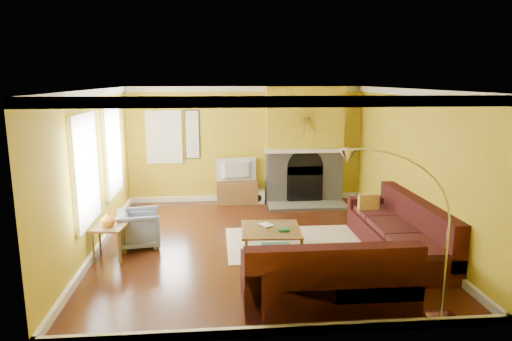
{
  "coord_description": "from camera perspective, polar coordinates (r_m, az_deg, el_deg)",
  "views": [
    {
      "loc": [
        -0.71,
        -7.65,
        2.87
      ],
      "look_at": [
        0.01,
        0.4,
        1.24
      ],
      "focal_mm": 32.0,
      "sensor_mm": 36.0,
      "label": 1
    }
  ],
  "objects": [
    {
      "name": "ceiling",
      "position": [
        7.68,
        0.22,
        10.2
      ],
      "size": [
        5.5,
        6.0,
        0.02
      ],
      "primitive_type": "cube",
      "color": "white",
      "rests_on": "ground"
    },
    {
      "name": "crown_molding",
      "position": [
        7.68,
        0.22,
        9.67
      ],
      "size": [
        5.5,
        6.0,
        0.12
      ],
      "primitive_type": null,
      "color": "white",
      "rests_on": "ceiling"
    },
    {
      "name": "subwoofer",
      "position": [
        10.75,
        0.21,
        -3.27
      ],
      "size": [
        0.3,
        0.3,
        0.3
      ],
      "primitive_type": "cube",
      "color": "white",
      "rests_on": "floor"
    },
    {
      "name": "hearth",
      "position": [
        10.5,
        6.44,
        -4.37
      ],
      "size": [
        1.8,
        0.7,
        0.06
      ],
      "primitive_type": "cube",
      "color": "gray",
      "rests_on": "floor"
    },
    {
      "name": "coffee_table",
      "position": [
        7.84,
        1.86,
        -8.57
      ],
      "size": [
        1.04,
        1.04,
        0.39
      ],
      "primitive_type": null,
      "rotation": [
        0.0,
        0.0,
        -0.05
      ],
      "color": "white",
      "rests_on": "floor"
    },
    {
      "name": "wall_back",
      "position": [
        10.79,
        -1.26,
        3.29
      ],
      "size": [
        5.5,
        0.02,
        2.7
      ],
      "primitive_type": "cube",
      "color": "gold",
      "rests_on": "ground"
    },
    {
      "name": "rug",
      "position": [
        8.23,
        4.84,
        -9.01
      ],
      "size": [
        2.4,
        1.8,
        0.02
      ],
      "primitive_type": "cube",
      "color": "beige",
      "rests_on": "floor"
    },
    {
      "name": "fireplace",
      "position": [
        10.75,
        6.02,
        3.21
      ],
      "size": [
        1.8,
        0.4,
        2.7
      ],
      "primitive_type": null,
      "color": "gray",
      "rests_on": "floor"
    },
    {
      "name": "book",
      "position": [
        7.85,
        0.69,
        -6.93
      ],
      "size": [
        0.29,
        0.31,
        0.02
      ],
      "primitive_type": "imported",
      "rotation": [
        0.0,
        0.0,
        0.52
      ],
      "color": "white",
      "rests_on": "coffee_table"
    },
    {
      "name": "arc_lamp",
      "position": [
        5.59,
        17.61,
        -8.15
      ],
      "size": [
        1.34,
        0.36,
        2.1
      ],
      "primitive_type": null,
      "color": "silver",
      "rests_on": "floor"
    },
    {
      "name": "baseboard",
      "position": [
        8.18,
        0.21,
        -8.71
      ],
      "size": [
        5.5,
        6.0,
        0.12
      ],
      "primitive_type": null,
      "color": "white",
      "rests_on": "floor"
    },
    {
      "name": "wall_right",
      "position": [
        8.53,
        19.0,
        0.5
      ],
      "size": [
        0.02,
        6.0,
        2.7
      ],
      "primitive_type": "cube",
      "color": "gold",
      "rests_on": "ground"
    },
    {
      "name": "wall_art",
      "position": [
        10.71,
        -7.96,
        4.47
      ],
      "size": [
        0.34,
        0.04,
        1.14
      ],
      "primitive_type": "cube",
      "color": "white",
      "rests_on": "wall_back"
    },
    {
      "name": "tv",
      "position": [
        10.59,
        -2.41,
        0.05
      ],
      "size": [
        0.94,
        0.25,
        0.54
      ],
      "primitive_type": "imported",
      "rotation": [
        0.0,
        0.0,
        3.28
      ],
      "color": "black",
      "rests_on": "media_console"
    },
    {
      "name": "mantel",
      "position": [
        10.54,
        6.26,
        2.48
      ],
      "size": [
        1.92,
        0.22,
        0.08
      ],
      "primitive_type": "cube",
      "color": "white",
      "rests_on": "fireplace"
    },
    {
      "name": "sectional_sofa",
      "position": [
        7.37,
        10.11,
        -7.96
      ],
      "size": [
        3.15,
        3.51,
        0.9
      ],
      "primitive_type": null,
      "color": "#3E1415",
      "rests_on": "floor"
    },
    {
      "name": "wall_left",
      "position": [
        8.06,
        -19.72,
        -0.16
      ],
      "size": [
        0.02,
        6.0,
        2.7
      ],
      "primitive_type": "cube",
      "color": "gold",
      "rests_on": "ground"
    },
    {
      "name": "window_back",
      "position": [
        10.75,
        -11.43,
        4.12
      ],
      "size": [
        0.82,
        0.06,
        1.22
      ],
      "primitive_type": "cube",
      "color": "white",
      "rests_on": "wall_back"
    },
    {
      "name": "floor",
      "position": [
        8.2,
        0.21,
        -9.17
      ],
      "size": [
        5.5,
        6.0,
        0.02
      ],
      "primitive_type": "cube",
      "color": "#502311",
      "rests_on": "ground"
    },
    {
      "name": "window_left_near",
      "position": [
        9.27,
        -17.56,
        2.36
      ],
      "size": [
        0.06,
        1.22,
        1.72
      ],
      "primitive_type": "cube",
      "color": "white",
      "rests_on": "wall_left"
    },
    {
      "name": "vase",
      "position": [
        7.68,
        -18.02,
        -5.76
      ],
      "size": [
        0.3,
        0.3,
        0.25
      ],
      "primitive_type": "imported",
      "rotation": [
        0.0,
        0.0,
        0.29
      ],
      "color": "orange",
      "rests_on": "side_table"
    },
    {
      "name": "armchair",
      "position": [
        8.22,
        -14.41,
        -7.03
      ],
      "size": [
        0.82,
        0.8,
        0.64
      ],
      "primitive_type": "imported",
      "rotation": [
        0.0,
        0.0,
        1.74
      ],
      "color": "slate",
      "rests_on": "floor"
    },
    {
      "name": "wall_front",
      "position": [
        4.93,
        3.46,
        -6.6
      ],
      "size": [
        5.5,
        0.02,
        2.7
      ],
      "primitive_type": "cube",
      "color": "gold",
      "rests_on": "ground"
    },
    {
      "name": "window_left_far",
      "position": [
        7.45,
        -20.63,
        0.06
      ],
      "size": [
        0.06,
        1.22,
        1.72
      ],
      "primitive_type": "cube",
      "color": "white",
      "rests_on": "wall_left"
    },
    {
      "name": "sunburst",
      "position": [
        10.46,
        6.33,
        6.28
      ],
      "size": [
        0.7,
        0.04,
        0.7
      ],
      "primitive_type": null,
      "color": "olive",
      "rests_on": "fireplace"
    },
    {
      "name": "media_console",
      "position": [
        10.7,
        -2.38,
        -2.73
      ],
      "size": [
        0.95,
        0.43,
        0.52
      ],
      "primitive_type": "cube",
      "color": "brown",
      "rests_on": "floor"
    },
    {
      "name": "side_table",
      "position": [
        7.8,
        -17.84,
        -8.59
      ],
      "size": [
        0.57,
        0.57,
        0.55
      ],
      "primitive_type": null,
      "rotation": [
        0.0,
        0.0,
        -0.13
      ],
      "color": "brown",
      "rests_on": "floor"
    }
  ]
}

